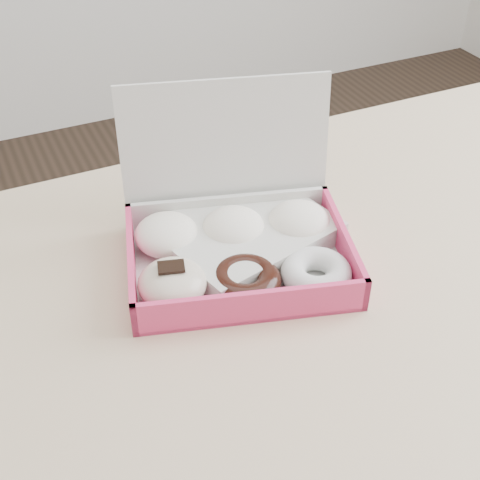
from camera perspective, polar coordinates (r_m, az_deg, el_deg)
name	(u,v)px	position (r m, az deg, el deg)	size (l,w,h in m)	color
table	(353,316)	(0.95, 9.65, -6.37)	(1.20, 0.80, 0.75)	#D4B98C
donut_box	(235,241)	(0.88, -0.43, -0.08)	(0.34, 0.31, 0.21)	silver
newspapers	(245,234)	(0.92, 0.43, 0.51)	(0.22, 0.18, 0.04)	white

